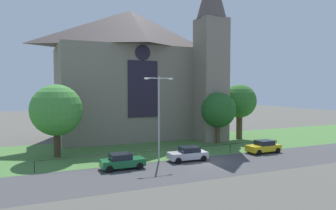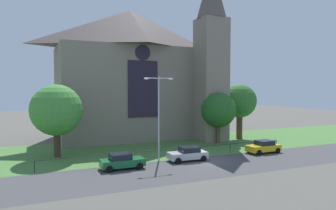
# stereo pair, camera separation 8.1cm
# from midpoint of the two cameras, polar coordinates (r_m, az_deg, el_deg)

# --- Properties ---
(ground) EXTENTS (160.00, 160.00, 0.00)m
(ground) POSITION_cam_midpoint_polar(r_m,az_deg,el_deg) (43.17, 0.08, -7.37)
(ground) COLOR #56544C
(road_asphalt) EXTENTS (120.00, 8.00, 0.01)m
(road_asphalt) POSITION_cam_midpoint_polar(r_m,az_deg,el_deg) (32.82, 8.81, -10.76)
(road_asphalt) COLOR #424244
(road_asphalt) RESTS_ON ground
(grass_verge) EXTENTS (120.00, 20.00, 0.01)m
(grass_verge) POSITION_cam_midpoint_polar(r_m,az_deg,el_deg) (41.38, 1.22, -7.82)
(grass_verge) COLOR #477538
(grass_verge) RESTS_ON ground
(church_building) EXTENTS (23.20, 16.20, 26.00)m
(church_building) POSITION_cam_midpoint_polar(r_m,az_deg,el_deg) (50.09, -5.86, 5.87)
(church_building) COLOR gray
(church_building) RESTS_ON ground
(iron_railing) EXTENTS (29.02, 0.07, 1.13)m
(iron_railing) POSITION_cam_midpoint_polar(r_m,az_deg,el_deg) (35.27, 1.36, -8.14)
(iron_railing) COLOR black
(iron_railing) RESTS_ON ground
(tree_right_far) EXTENTS (5.15, 5.15, 8.43)m
(tree_right_far) POSITION_cam_midpoint_polar(r_m,az_deg,el_deg) (49.62, 12.79, 0.62)
(tree_right_far) COLOR #4C3823
(tree_right_far) RESTS_ON ground
(tree_left_near) EXTENTS (5.81, 5.81, 8.26)m
(tree_left_near) POSITION_cam_midpoint_polar(r_m,az_deg,el_deg) (37.66, -19.61, -0.92)
(tree_left_near) COLOR #423021
(tree_left_near) RESTS_ON ground
(tree_right_near) EXTENTS (4.95, 4.95, 7.21)m
(tree_right_near) POSITION_cam_midpoint_polar(r_m,az_deg,el_deg) (45.16, 9.07, -0.91)
(tree_right_near) COLOR brown
(tree_right_near) RESTS_ON ground
(streetlamp_near) EXTENTS (3.37, 0.26, 9.08)m
(streetlamp_near) POSITION_cam_midpoint_polar(r_m,az_deg,el_deg) (33.73, -1.74, -0.55)
(streetlamp_near) COLOR #B2B2B7
(streetlamp_near) RESTS_ON ground
(parked_car_green) EXTENTS (4.22, 2.05, 1.51)m
(parked_car_green) POSITION_cam_midpoint_polar(r_m,az_deg,el_deg) (31.31, -8.39, -10.04)
(parked_car_green) COLOR #196033
(parked_car_green) RESTS_ON ground
(parked_car_silver) EXTENTS (4.28, 2.18, 1.51)m
(parked_car_silver) POSITION_cam_midpoint_polar(r_m,az_deg,el_deg) (34.37, 3.58, -8.83)
(parked_car_silver) COLOR #B7B7BC
(parked_car_silver) RESTS_ON ground
(parked_car_yellow) EXTENTS (4.26, 2.15, 1.51)m
(parked_car_yellow) POSITION_cam_midpoint_polar(r_m,az_deg,el_deg) (40.11, 16.87, -7.23)
(parked_car_yellow) COLOR gold
(parked_car_yellow) RESTS_ON ground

